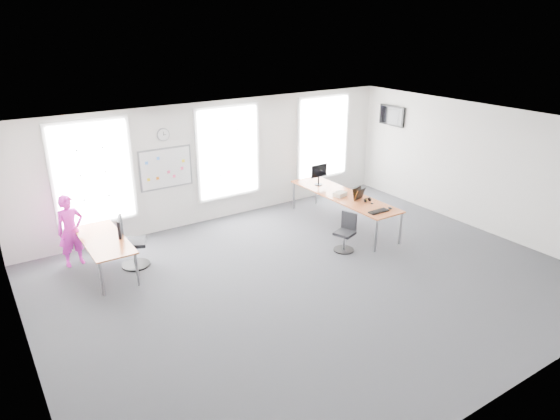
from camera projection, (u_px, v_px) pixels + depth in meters
floor at (312, 280)px, 9.85m from camera, size 10.00×10.00×0.00m
ceiling at (316, 130)px, 8.76m from camera, size 10.00×10.00×0.00m
wall_back at (217, 162)px, 12.42m from camera, size 10.00×0.00×10.00m
wall_front at (507, 307)px, 6.19m from camera, size 10.00×0.00×10.00m
wall_left at (18, 283)px, 6.74m from camera, size 0.00×10.00×10.00m
wall_right at (482, 168)px, 11.87m from camera, size 0.00×10.00×10.00m
window_left at (93, 173)px, 10.79m from camera, size 1.60×0.06×2.20m
window_mid at (228, 152)px, 12.48m from camera, size 1.60×0.06×2.20m
window_right at (323, 138)px, 14.02m from camera, size 1.60×0.06×2.20m
desk_right at (343, 197)px, 12.22m from camera, size 0.87×3.28×0.80m
desk_left at (104, 242)px, 9.97m from camera, size 0.79×1.98×0.72m
chair_right at (346, 234)px, 11.03m from camera, size 0.50×0.50×0.86m
chair_left at (130, 245)px, 10.26m from camera, size 0.64×0.64×1.10m
person at (71, 231)px, 10.24m from camera, size 0.60×0.44×1.52m
whiteboard at (166, 168)px, 11.69m from camera, size 1.20×0.03×0.90m
wall_clock at (163, 135)px, 11.40m from camera, size 0.30×0.04×0.30m
tv at (392, 116)px, 13.89m from camera, size 0.06×0.90×0.55m
keyboard at (379, 211)px, 11.12m from camera, size 0.50×0.18×0.02m
mouse at (390, 208)px, 11.28m from camera, size 0.09×0.13×0.04m
lens_cap at (372, 203)px, 11.62m from camera, size 0.08×0.08×0.01m
headphones at (367, 200)px, 11.73m from camera, size 0.17×0.09×0.10m
laptop_sleeve at (359, 194)px, 11.86m from camera, size 0.36×0.27×0.28m
paper_stack at (340, 194)px, 12.09m from camera, size 0.34×0.28×0.10m
monitor at (319, 173)px, 12.80m from camera, size 0.50×0.20×0.55m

